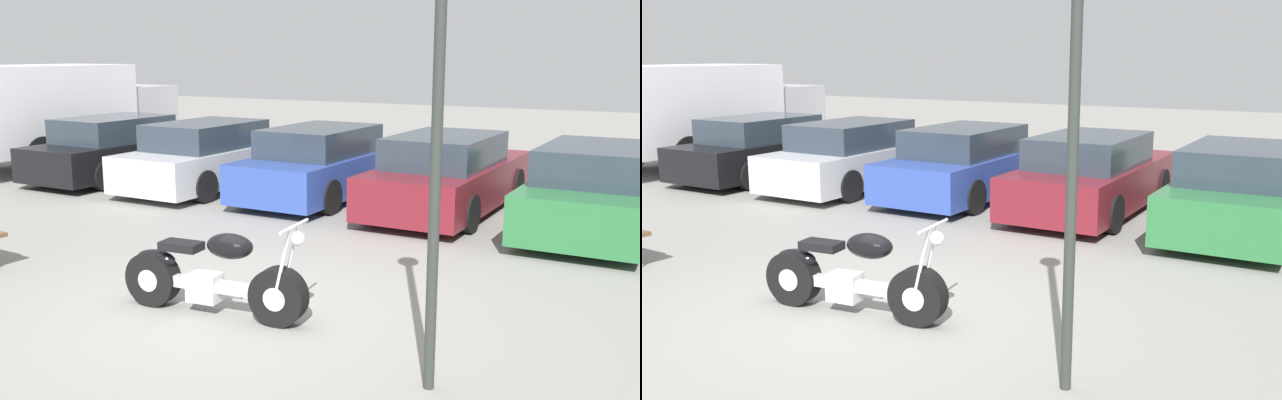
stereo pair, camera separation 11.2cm
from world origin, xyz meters
The scene contains 9 objects.
ground_plane centered at (0.00, 0.00, 0.00)m, with size 60.00×60.00×0.00m, color gray.
motorcycle centered at (-0.12, -0.07, 0.40)m, with size 2.13×0.63×1.06m.
parked_car_black centered at (-7.05, 5.66, 0.63)m, with size 1.80×4.44×1.35m.
parked_car_silver centered at (-4.58, 5.72, 0.63)m, with size 1.80×4.44×1.35m.
parked_car_blue centered at (-2.12, 5.99, 0.63)m, with size 1.80×4.44×1.35m.
parked_car_maroon centered at (0.35, 5.92, 0.63)m, with size 1.80×4.44×1.35m.
parked_car_green centered at (2.82, 5.72, 0.63)m, with size 1.80×4.44×1.35m.
delivery_truck centered at (-9.70, 6.12, 1.36)m, with size 2.31×6.23×2.42m.
lamp_post centered at (2.48, -0.55, 2.43)m, with size 0.28×0.28×3.52m.
Camera 1 is at (4.37, -5.72, 2.70)m, focal length 40.00 mm.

